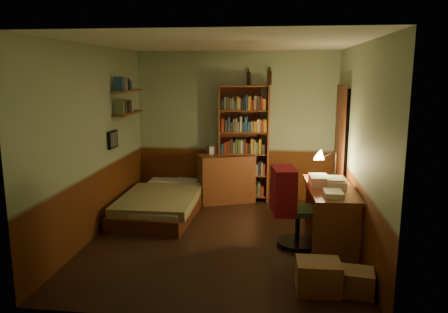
# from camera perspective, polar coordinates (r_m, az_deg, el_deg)

# --- Properties ---
(floor) EXTENTS (3.50, 4.00, 0.02)m
(floor) POSITION_cam_1_polar(r_m,az_deg,el_deg) (6.07, -0.29, -10.79)
(floor) COLOR black
(floor) RESTS_ON ground
(ceiling) EXTENTS (3.50, 4.00, 0.02)m
(ceiling) POSITION_cam_1_polar(r_m,az_deg,el_deg) (5.65, -0.32, 14.71)
(ceiling) COLOR silver
(ceiling) RESTS_ON wall_back
(wall_back) EXTENTS (3.50, 0.02, 2.60)m
(wall_back) POSITION_cam_1_polar(r_m,az_deg,el_deg) (7.69, 1.61, 3.97)
(wall_back) COLOR gray
(wall_back) RESTS_ON ground
(wall_left) EXTENTS (0.02, 4.00, 2.60)m
(wall_left) POSITION_cam_1_polar(r_m,az_deg,el_deg) (6.19, -16.70, 1.76)
(wall_left) COLOR gray
(wall_left) RESTS_ON ground
(wall_right) EXTENTS (0.02, 4.00, 2.60)m
(wall_right) POSITION_cam_1_polar(r_m,az_deg,el_deg) (5.76, 17.33, 1.06)
(wall_right) COLOR gray
(wall_right) RESTS_ON ground
(wall_front) EXTENTS (3.50, 0.02, 2.60)m
(wall_front) POSITION_cam_1_polar(r_m,az_deg,el_deg) (3.77, -4.22, -3.57)
(wall_front) COLOR gray
(wall_front) RESTS_ON ground
(doorway) EXTENTS (0.06, 0.90, 2.00)m
(doorway) POSITION_cam_1_polar(r_m,az_deg,el_deg) (7.07, 15.05, 0.50)
(doorway) COLOR black
(doorway) RESTS_ON ground
(door_trim) EXTENTS (0.02, 0.98, 2.08)m
(door_trim) POSITION_cam_1_polar(r_m,az_deg,el_deg) (7.07, 14.76, 0.51)
(door_trim) COLOR #481F11
(door_trim) RESTS_ON ground
(bed) EXTENTS (1.16, 2.06, 0.60)m
(bed) POSITION_cam_1_polar(r_m,az_deg,el_deg) (7.08, -8.09, -5.05)
(bed) COLOR olive
(bed) RESTS_ON ground
(dresser) EXTENTS (1.04, 0.77, 0.83)m
(dresser) POSITION_cam_1_polar(r_m,az_deg,el_deg) (7.63, 0.31, -2.85)
(dresser) COLOR brown
(dresser) RESTS_ON ground
(mini_stereo) EXTENTS (0.32, 0.29, 0.14)m
(mini_stereo) POSITION_cam_1_polar(r_m,az_deg,el_deg) (7.68, -1.15, 0.94)
(mini_stereo) COLOR #B2B2B7
(mini_stereo) RESTS_ON dresser
(bookshelf) EXTENTS (0.89, 0.37, 2.02)m
(bookshelf) POSITION_cam_1_polar(r_m,az_deg,el_deg) (7.56, 2.53, 1.62)
(bookshelf) COLOR brown
(bookshelf) RESTS_ON ground
(bottle_left) EXTENTS (0.07, 0.07, 0.22)m
(bottle_left) POSITION_cam_1_polar(r_m,az_deg,el_deg) (7.56, 3.24, 10.14)
(bottle_left) COLOR black
(bottle_left) RESTS_ON bookshelf
(bottle_right) EXTENTS (0.08, 0.08, 0.24)m
(bottle_right) POSITION_cam_1_polar(r_m,az_deg,el_deg) (7.55, 6.00, 10.16)
(bottle_right) COLOR black
(bottle_right) RESTS_ON bookshelf
(desk) EXTENTS (0.65, 1.44, 0.76)m
(desk) POSITION_cam_1_polar(r_m,az_deg,el_deg) (6.02, 13.65, -7.39)
(desk) COLOR brown
(desk) RESTS_ON ground
(paper_stack) EXTENTS (0.26, 0.34, 0.13)m
(paper_stack) POSITION_cam_1_polar(r_m,az_deg,el_deg) (5.95, 12.29, -3.08)
(paper_stack) COLOR silver
(paper_stack) RESTS_ON desk
(desk_lamp) EXTENTS (0.19, 0.19, 0.56)m
(desk_lamp) POSITION_cam_1_polar(r_m,az_deg,el_deg) (6.44, 14.40, -0.14)
(desk_lamp) COLOR black
(desk_lamp) RESTS_ON desk
(office_chair) EXTENTS (0.52, 0.47, 0.92)m
(office_chair) POSITION_cam_1_polar(r_m,az_deg,el_deg) (5.79, 9.63, -7.14)
(office_chair) COLOR #2B542C
(office_chair) RESTS_ON ground
(red_jacket) EXTENTS (0.32, 0.52, 0.59)m
(red_jacket) POSITION_cam_1_polar(r_m,az_deg,el_deg) (5.44, 7.54, -0.05)
(red_jacket) COLOR maroon
(red_jacket) RESTS_ON office_chair
(wall_shelf_lower) EXTENTS (0.20, 0.90, 0.03)m
(wall_shelf_lower) POSITION_cam_1_polar(r_m,az_deg,el_deg) (7.12, -12.41, 5.57)
(wall_shelf_lower) COLOR brown
(wall_shelf_lower) RESTS_ON wall_left
(wall_shelf_upper) EXTENTS (0.20, 0.90, 0.03)m
(wall_shelf_upper) POSITION_cam_1_polar(r_m,az_deg,el_deg) (7.10, -12.53, 8.38)
(wall_shelf_upper) COLOR brown
(wall_shelf_upper) RESTS_ON wall_left
(framed_picture) EXTENTS (0.04, 0.32, 0.26)m
(framed_picture) POSITION_cam_1_polar(r_m,az_deg,el_deg) (6.73, -14.33, 2.17)
(framed_picture) COLOR black
(framed_picture) RESTS_ON wall_left
(cardboard_box_a) EXTENTS (0.46, 0.37, 0.33)m
(cardboard_box_a) POSITION_cam_1_polar(r_m,az_deg,el_deg) (4.77, 12.19, -15.08)
(cardboard_box_a) COLOR #8F6C48
(cardboard_box_a) RESTS_ON ground
(cardboard_box_b) EXTENTS (0.41, 0.35, 0.26)m
(cardboard_box_b) POSITION_cam_1_polar(r_m,az_deg,el_deg) (4.84, 16.75, -15.42)
(cardboard_box_b) COLOR #8F6C48
(cardboard_box_b) RESTS_ON ground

